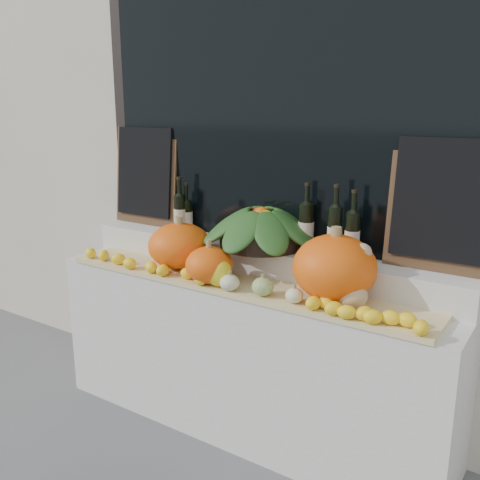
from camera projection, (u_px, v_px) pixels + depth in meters
name	position (u px, v px, depth m)	size (l,w,h in m)	color
storefront_facade	(315.00, 26.00, 3.13)	(7.00, 0.94, 4.50)	beige
display_sill	(247.00, 354.00, 3.00)	(2.30, 0.55, 0.88)	silver
rear_tier	(262.00, 259.00, 2.99)	(2.30, 0.25, 0.16)	silver
straw_bedding	(235.00, 284.00, 2.78)	(2.10, 0.32, 0.03)	tan
pumpkin_left	(180.00, 246.00, 2.99)	(0.36, 0.36, 0.26)	#FF600D
pumpkin_right	(335.00, 268.00, 2.50)	(0.39, 0.39, 0.31)	#FF600D
pumpkin_center	(209.00, 265.00, 2.75)	(0.25, 0.25, 0.19)	#FF600D
butternut_squash	(356.00, 281.00, 2.41)	(0.14, 0.20, 0.29)	tan
decorative_gourds	(232.00, 278.00, 2.66)	(0.61, 0.14, 0.17)	#316E21
lemon_heap	(222.00, 282.00, 2.68)	(2.20, 0.16, 0.06)	yellow
produce_bowl	(261.00, 227.00, 2.93)	(0.70, 0.70, 0.23)	black
wine_bottle_far_left	(180.00, 213.00, 3.25)	(0.08, 0.08, 0.34)	black
wine_bottle_near_left	(186.00, 216.00, 3.27)	(0.08, 0.08, 0.30)	black
wine_bottle_tall	(306.00, 227.00, 2.84)	(0.08, 0.08, 0.37)	black
wine_bottle_near_right	(335.00, 232.00, 2.69)	(0.08, 0.08, 0.38)	black
wine_bottle_far_right	(352.00, 236.00, 2.66)	(0.08, 0.08, 0.36)	black
chalkboard_left	(145.00, 174.00, 3.43)	(0.50, 0.09, 0.62)	#4C331E
chalkboard_right	(442.00, 203.00, 2.45)	(0.50, 0.09, 0.62)	#4C331E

